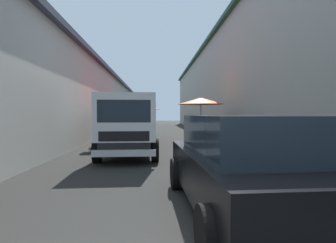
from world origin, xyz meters
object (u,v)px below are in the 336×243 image
fruit_stall_near_left (201,107)px  vendor_in_shade (97,128)px  fruit_stall_far_right (131,109)px  parked_scooter (241,143)px  plastic_stool (270,158)px  hatchback_car (245,164)px  vendor_by_crates (153,123)px  delivery_truck (128,127)px  fruit_stall_mid_lane (139,109)px  fruit_stall_far_left (130,110)px

fruit_stall_near_left → vendor_in_shade: 5.48m
fruit_stall_far_right → vendor_in_shade: bearing=153.1°
parked_scooter → plastic_stool: size_ratio=3.89×
fruit_stall_near_left → hatchback_car: bearing=173.8°
vendor_in_shade → vendor_by_crates: bearing=-18.1°
delivery_truck → parked_scooter: bearing=-83.6°
vendor_in_shade → parked_scooter: size_ratio=0.92×
parked_scooter → plastic_stool: (-2.52, 0.06, -0.12)m
vendor_by_crates → parked_scooter: size_ratio=0.93×
fruit_stall_near_left → vendor_in_shade: bearing=117.9°
fruit_stall_mid_lane → fruit_stall_near_left: (-3.09, -3.37, 0.04)m
fruit_stall_near_left → delivery_truck: 5.85m
hatchback_car → delivery_truck: bearing=24.3°
vendor_in_shade → plastic_stool: (-4.32, -5.37, -0.56)m
fruit_stall_mid_lane → delivery_truck: fruit_stall_mid_lane is taller
delivery_truck → fruit_stall_far_left: bearing=5.1°
fruit_stall_far_left → vendor_by_crates: fruit_stall_far_left is taller
fruit_stall_far_left → fruit_stall_far_right: 6.60m
fruit_stall_far_right → delivery_truck: size_ratio=0.58×
delivery_truck → vendor_by_crates: bearing=-4.7°
fruit_stall_far_right → hatchback_car: 9.88m
fruit_stall_far_left → fruit_stall_mid_lane: bearing=-164.4°
fruit_stall_near_left → hatchback_car: fruit_stall_near_left is taller
fruit_stall_near_left → vendor_in_shade: fruit_stall_near_left is taller
fruit_stall_mid_lane → delivery_truck: bearing=-179.4°
fruit_stall_near_left → fruit_stall_mid_lane: bearing=47.5°
fruit_stall_mid_lane → fruit_stall_far_right: size_ratio=0.83×
vendor_by_crates → vendor_in_shade: (-6.76, 2.22, -0.01)m
delivery_truck → plastic_stool: delivery_truck is taller
fruit_stall_far_right → vendor_by_crates: (4.45, -1.05, -0.81)m
fruit_stall_far_right → vendor_by_crates: 4.64m
fruit_stall_mid_lane → vendor_by_crates: (1.14, -0.81, -0.88)m
fruit_stall_near_left → hatchback_car: (-9.72, 1.06, -1.08)m
hatchback_car → fruit_stall_far_left: bearing=11.3°
fruit_stall_far_right → parked_scooter: size_ratio=1.69×
fruit_stall_far_left → hatchback_car: (-16.07, -3.22, -1.06)m
fruit_stall_far_right → parked_scooter: fruit_stall_far_right is taller
vendor_in_shade → plastic_stool: bearing=-128.8°
fruit_stall_mid_lane → hatchback_car: 13.05m
fruit_stall_far_right → hatchback_car: (-9.50, -2.54, -0.97)m
fruit_stall_mid_lane → fruit_stall_far_left: bearing=15.6°
fruit_stall_far_left → parked_scooter: bearing=-155.1°
vendor_in_shade → plastic_stool: size_ratio=3.58×
fruit_stall_far_left → parked_scooter: size_ratio=1.40×
delivery_truck → fruit_stall_far_right: bearing=3.9°
parked_scooter → fruit_stall_far_right: bearing=46.1°
fruit_stall_far_right → delivery_truck: (-4.55, -0.31, -0.67)m
fruit_stall_far_left → hatchback_car: bearing=-168.7°
fruit_stall_far_right → vendor_by_crates: bearing=-13.2°
parked_scooter → plastic_stool: bearing=178.5°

